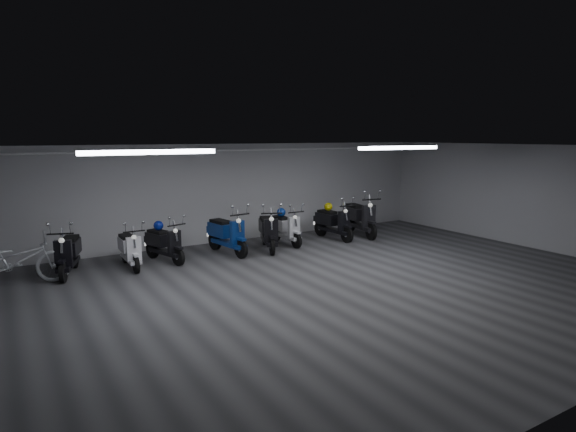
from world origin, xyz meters
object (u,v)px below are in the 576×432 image
helmet_2 (281,212)px  scooter_5 (268,225)px  scooter_2 (129,243)px  scooter_9 (360,212)px  scooter_3 (164,237)px  helmet_1 (328,207)px  scooter_7 (334,217)px  bicycle (16,255)px  scooter_1 (68,246)px  helmet_0 (158,226)px  scooter_4 (227,228)px  scooter_6 (286,223)px

helmet_2 → scooter_5: bearing=-142.8°
scooter_2 → scooter_9: 6.88m
scooter_3 → helmet_1: 5.04m
scooter_2 → scooter_5: size_ratio=0.88×
scooter_7 → bicycle: bearing=177.9°
scooter_1 → helmet_2: size_ratio=6.98×
scooter_7 → scooter_9: (0.99, -0.02, 0.08)m
scooter_2 → helmet_0: scooter_2 is taller
scooter_4 → scooter_7: (3.42, 0.03, -0.03)m
scooter_3 → scooter_4: 1.63m
scooter_1 → scooter_7: size_ratio=0.97×
scooter_2 → bicycle: bearing=-174.6°
helmet_0 → scooter_6: bearing=-1.6°
scooter_9 → helmet_1: (-1.01, 0.27, 0.20)m
helmet_1 → scooter_1: bearing=-178.2°
scooter_6 → scooter_9: bearing=-5.2°
scooter_6 → bicycle: (-6.61, -0.45, 0.03)m
scooter_2 → scooter_5: scooter_5 is taller
scooter_5 → scooter_6: scooter_5 is taller
scooter_2 → helmet_1: size_ratio=6.39×
scooter_9 → helmet_0: 6.11m
scooter_1 → scooter_5: 4.90m
scooter_2 → scooter_9: (6.88, 0.08, 0.15)m
scooter_9 → bicycle: bearing=-167.7°
scooter_4 → scooter_6: size_ratio=1.12×
scooter_5 → scooter_9: (3.28, 0.16, 0.07)m
scooter_1 → scooter_7: (7.18, -0.02, 0.02)m
scooter_1 → helmet_2: bearing=21.9°
helmet_1 → scooter_3: bearing=-177.4°
scooter_4 → scooter_5: size_ratio=1.02×
scooter_2 → scooter_6: (4.33, 0.24, 0.03)m
scooter_6 → scooter_7: 1.57m
scooter_1 → bicycle: (-0.99, -0.33, 0.00)m
scooter_2 → scooter_7: size_ratio=0.89×
scooter_1 → scooter_3: scooter_1 is taller
scooter_9 → bicycle: size_ratio=1.00×
scooter_9 → helmet_2: bearing=-178.2°
helmet_0 → scooter_3: bearing=-72.8°
scooter_3 → scooter_9: (6.03, -0.04, 0.14)m
scooter_3 → scooter_1: bearing=162.9°
scooter_3 → bicycle: bicycle is taller
scooter_3 → helmet_2: (3.47, 0.35, 0.28)m
scooter_3 → helmet_1: bearing=-14.6°
scooter_1 → scooter_4: (3.76, -0.05, 0.05)m
scooter_3 → helmet_2: scooter_3 is taller
scooter_1 → scooter_2: (1.29, -0.12, -0.05)m
helmet_0 → helmet_2: 3.54m
helmet_2 → scooter_9: bearing=-8.6°
scooter_6 → scooter_5: bearing=-158.1°
scooter_5 → scooter_6: bearing=43.3°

